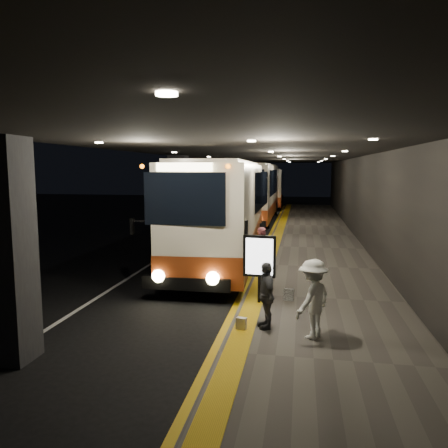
% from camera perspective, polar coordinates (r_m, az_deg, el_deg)
% --- Properties ---
extents(ground, '(90.00, 90.00, 0.00)m').
position_cam_1_polar(ground, '(16.43, -4.62, -6.13)').
color(ground, black).
extents(lane_line_white, '(0.12, 50.00, 0.01)m').
position_cam_1_polar(lane_line_white, '(21.62, -5.88, -2.89)').
color(lane_line_white, silver).
rests_on(lane_line_white, ground).
extents(kerb_stripe_yellow, '(0.18, 50.00, 0.01)m').
position_cam_1_polar(kerb_stripe_yellow, '(20.87, 5.16, -3.25)').
color(kerb_stripe_yellow, gold).
rests_on(kerb_stripe_yellow, ground).
extents(sidewalk, '(4.50, 50.00, 0.15)m').
position_cam_1_polar(sidewalk, '(20.80, 11.77, -3.21)').
color(sidewalk, '#514C44').
rests_on(sidewalk, ground).
extents(tactile_strip, '(0.50, 50.00, 0.01)m').
position_cam_1_polar(tactile_strip, '(20.81, 6.54, -2.87)').
color(tactile_strip, gold).
rests_on(tactile_strip, sidewalk).
extents(terminal_wall, '(0.10, 50.00, 6.00)m').
position_cam_1_polar(terminal_wall, '(20.68, 18.24, 4.68)').
color(terminal_wall, black).
rests_on(terminal_wall, ground).
extents(support_columns, '(0.80, 24.80, 4.40)m').
position_cam_1_polar(support_columns, '(20.30, -5.92, 2.70)').
color(support_columns, black).
rests_on(support_columns, ground).
extents(canopy, '(9.00, 50.00, 0.40)m').
position_cam_1_polar(canopy, '(20.53, 5.73, 9.46)').
color(canopy, black).
rests_on(canopy, support_columns).
extents(coach_main, '(3.28, 12.79, 3.96)m').
position_cam_1_polar(coach_main, '(18.17, 0.04, 1.26)').
color(coach_main, beige).
rests_on(coach_main, ground).
extents(coach_second, '(2.77, 12.82, 4.03)m').
position_cam_1_polar(coach_second, '(31.82, 4.12, 3.86)').
color(coach_second, beige).
rests_on(coach_second, ground).
extents(coach_third, '(2.91, 11.83, 3.69)m').
position_cam_1_polar(coach_third, '(44.59, 5.95, 4.59)').
color(coach_third, beige).
rests_on(coach_third, ground).
extents(passenger_boarding, '(0.40, 0.60, 1.64)m').
position_cam_1_polar(passenger_boarding, '(15.23, 5.09, -3.46)').
color(passenger_boarding, '#AD515E').
rests_on(passenger_boarding, sidewalk).
extents(passenger_waiting_white, '(1.03, 1.22, 1.72)m').
position_cam_1_polar(passenger_waiting_white, '(9.70, 11.53, -9.55)').
color(passenger_waiting_white, white).
rests_on(passenger_waiting_white, sidewalk).
extents(passenger_waiting_grey, '(0.71, 1.00, 1.53)m').
position_cam_1_polar(passenger_waiting_grey, '(10.15, 5.54, -9.23)').
color(passenger_waiting_grey, '#414145').
rests_on(passenger_waiting_grey, sidewalk).
extents(bag_polka, '(0.29, 0.19, 0.33)m').
position_cam_1_polar(bag_polka, '(12.42, 8.44, -9.10)').
color(bag_polka, black).
rests_on(bag_polka, sidewalk).
extents(bag_plain, '(0.25, 0.18, 0.28)m').
position_cam_1_polar(bag_plain, '(10.18, 2.29, -12.87)').
color(bag_plain, silver).
rests_on(bag_plain, sidewalk).
extents(info_sign, '(0.89, 0.23, 1.86)m').
position_cam_1_polar(info_sign, '(11.84, 4.65, -4.38)').
color(info_sign, black).
rests_on(info_sign, sidewalk).
extents(stanchion_post, '(0.05, 0.05, 1.17)m').
position_cam_1_polar(stanchion_post, '(12.10, 4.83, -7.41)').
color(stanchion_post, black).
rests_on(stanchion_post, sidewalk).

